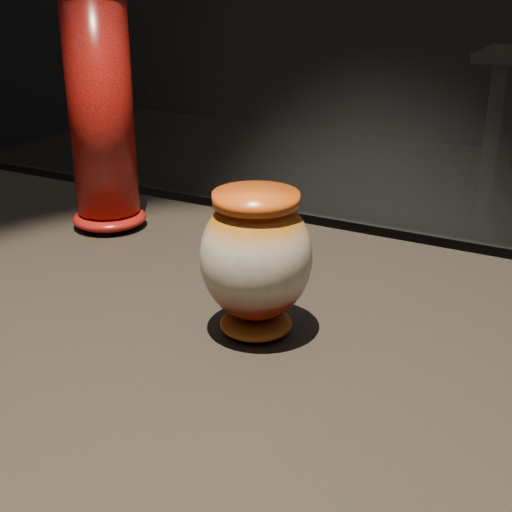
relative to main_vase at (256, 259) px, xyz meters
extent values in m
cube|color=black|center=(0.06, 0.00, -0.13)|extent=(2.00, 0.80, 0.05)
ellipsoid|color=#661509|center=(0.00, 0.00, -0.09)|extent=(0.11, 0.11, 0.03)
ellipsoid|color=beige|center=(0.00, 0.00, 0.00)|extent=(0.17, 0.17, 0.16)
cylinder|color=orange|center=(0.00, 0.00, 0.08)|extent=(0.13, 0.13, 0.01)
ellipsoid|color=red|center=(-0.42, 0.22, -0.08)|extent=(0.16, 0.16, 0.03)
cylinder|color=red|center=(-0.42, 0.22, 0.11)|extent=(0.14, 0.14, 0.36)
cube|color=black|center=(-0.32, 3.53, -0.58)|extent=(0.08, 0.50, 0.85)
camera|label=1|loc=(0.38, -0.70, 0.33)|focal=50.00mm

